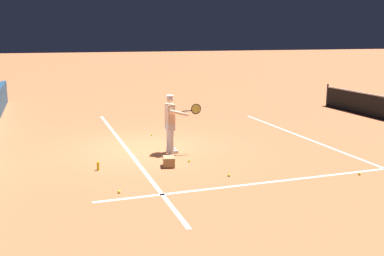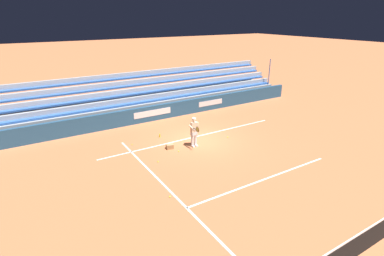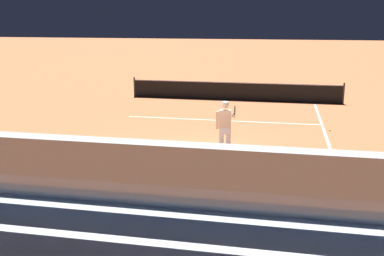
{
  "view_description": "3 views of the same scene",
  "coord_description": "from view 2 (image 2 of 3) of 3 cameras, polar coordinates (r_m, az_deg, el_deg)",
  "views": [
    {
      "loc": [
        13.12,
        -2.85,
        3.41
      ],
      "look_at": [
        0.9,
        1.27,
        0.74
      ],
      "focal_mm": 42.0,
      "sensor_mm": 36.0,
      "label": 1
    },
    {
      "loc": [
        9.09,
        13.98,
        7.09
      ],
      "look_at": [
        1.31,
        1.35,
        1.46
      ],
      "focal_mm": 28.0,
      "sensor_mm": 36.0,
      "label": 2
    },
    {
      "loc": [
        2.42,
        -12.91,
        4.23
      ],
      "look_at": [
        -0.25,
        0.39,
        0.89
      ],
      "focal_mm": 42.0,
      "sensor_mm": 36.0,
      "label": 3
    }
  ],
  "objects": [
    {
      "name": "back_wall_sponsor_board",
      "position": [
        21.76,
        -5.39,
        3.21
      ],
      "size": [
        23.96,
        0.25,
        1.1
      ],
      "color": "navy",
      "rests_on": "ground"
    },
    {
      "name": "ball_box_cardboard",
      "position": [
        16.93,
        -4.25,
        -3.53
      ],
      "size": [
        0.46,
        0.38,
        0.26
      ],
      "primitive_type": "cube",
      "rotation": [
        0.0,
        0.0,
        -0.22
      ],
      "color": "#A87F51",
      "rests_on": "ground"
    },
    {
      "name": "tennis_player",
      "position": [
        16.88,
        0.39,
        -0.73
      ],
      "size": [
        0.58,
        1.0,
        1.71
      ],
      "color": "silver",
      "rests_on": "ground"
    },
    {
      "name": "tennis_net",
      "position": [
        11.77,
        31.49,
        -16.8
      ],
      "size": [
        11.09,
        0.09,
        1.07
      ],
      "color": "#33383D",
      "rests_on": "ground"
    },
    {
      "name": "bleacher_stand",
      "position": [
        23.64,
        -7.84,
        5.07
      ],
      "size": [
        22.76,
        3.2,
        3.4
      ],
      "color": "#9EA3A8",
      "rests_on": "ground"
    },
    {
      "name": "water_bottle",
      "position": [
        18.55,
        -6.16,
        -1.43
      ],
      "size": [
        0.07,
        0.07,
        0.22
      ],
      "primitive_type": "cylinder",
      "color": "yellow",
      "rests_on": "ground"
    },
    {
      "name": "tennis_ball_far_left",
      "position": [
        17.73,
        -11.33,
        -3.09
      ],
      "size": [
        0.07,
        0.07,
        0.07
      ],
      "primitive_type": "sphere",
      "color": "#CCE533",
      "rests_on": "ground"
    },
    {
      "name": "court_sideline_white",
      "position": [
        13.21,
        -4.41,
        -11.7
      ],
      "size": [
        0.1,
        12.0,
        0.01
      ],
      "primitive_type": "cube",
      "color": "white",
      "rests_on": "ground"
    },
    {
      "name": "tennis_ball_toward_net",
      "position": [
        15.52,
        -6.5,
        -6.4
      ],
      "size": [
        0.07,
        0.07,
        0.07
      ],
      "primitive_type": "sphere",
      "color": "#CCE533",
      "rests_on": "ground"
    },
    {
      "name": "tennis_ball_stray_back",
      "position": [
        18.53,
        6.81,
        -1.74
      ],
      "size": [
        0.07,
        0.07,
        0.07
      ],
      "primitive_type": "sphere",
      "color": "#CCE533",
      "rests_on": "ground"
    },
    {
      "name": "tennis_ball_on_baseline",
      "position": [
        12.73,
        -4.23,
        -12.92
      ],
      "size": [
        0.07,
        0.07,
        0.07
      ],
      "primitive_type": "sphere",
      "color": "#CCE533",
      "rests_on": "ground"
    },
    {
      "name": "court_service_line_white",
      "position": [
        14.31,
        13.49,
        -9.53
      ],
      "size": [
        8.22,
        0.1,
        0.01
      ],
      "primitive_type": "cube",
      "color": "white",
      "rests_on": "ground"
    },
    {
      "name": "tennis_ball_near_player",
      "position": [
        16.55,
        -2.54,
        -4.46
      ],
      "size": [
        0.07,
        0.07,
        0.07
      ],
      "primitive_type": "sphere",
      "color": "#CCE533",
      "rests_on": "ground"
    },
    {
      "name": "ground_plane",
      "position": [
        18.12,
        1.29,
        -2.24
      ],
      "size": [
        160.0,
        160.0,
        0.0
      ],
      "primitive_type": "plane",
      "color": "#B7663D"
    },
    {
      "name": "court_baseline_white",
      "position": [
        18.51,
        0.45,
        -1.72
      ],
      "size": [
        12.0,
        0.1,
        0.01
      ],
      "primitive_type": "cube",
      "color": "white",
      "rests_on": "ground"
    }
  ]
}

